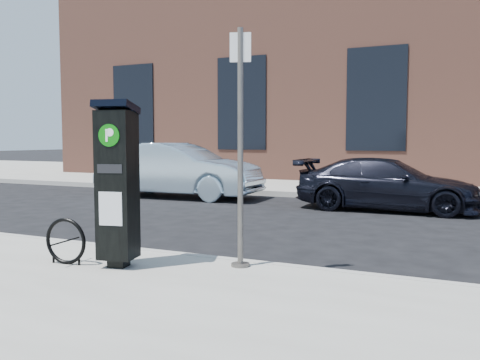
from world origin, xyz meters
The scene contains 10 objects.
ground centered at (0.00, 0.00, 0.00)m, with size 120.00×120.00×0.00m, color black.
sidewalk_far centered at (0.00, 14.00, 0.07)m, with size 60.00×12.00×0.15m, color gray.
curb_near centered at (0.00, -0.02, 0.07)m, with size 60.00×0.12×0.16m, color #9E9B93.
curb_far centered at (0.00, 8.02, 0.07)m, with size 60.00×0.12×0.16m, color #9E9B93.
building centered at (0.00, 17.00, 4.15)m, with size 28.00×10.05×8.25m.
parking_kiosk centered at (-0.66, -0.91, 1.14)m, with size 0.51×0.47×1.93m.
sign_pole centered at (0.63, -0.30, 1.51)m, with size 0.23×0.22×2.75m.
bike_rack centered at (-1.30, -1.08, 0.42)m, with size 0.56×0.10×0.56m.
car_silver centered at (-4.48, 6.61, 0.77)m, with size 1.63×4.67×1.54m, color #9FB9CA.
car_dark centered at (1.27, 6.40, 0.60)m, with size 1.69×4.15×1.20m, color black.
Camera 1 is at (3.09, -5.62, 1.63)m, focal length 38.00 mm.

